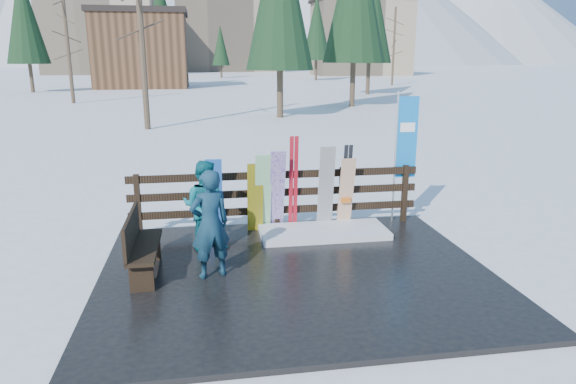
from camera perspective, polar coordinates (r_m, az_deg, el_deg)
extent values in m
plane|color=white|center=(8.08, 0.99, -9.36)|extent=(700.00, 700.00, 0.00)
cube|color=black|center=(8.07, 0.99, -9.10)|extent=(6.00, 5.00, 0.08)
cube|color=black|center=(9.91, -16.32, -1.38)|extent=(0.10, 0.10, 1.15)
cube|color=black|center=(9.82, -8.79, -1.08)|extent=(0.10, 0.10, 1.15)
cube|color=black|center=(9.91, -1.26, -0.76)|extent=(0.10, 0.10, 1.15)
cube|color=black|center=(10.17, 6.01, -0.45)|extent=(0.10, 0.10, 1.15)
cube|color=black|center=(10.58, 12.82, -0.14)|extent=(0.10, 0.10, 1.15)
cube|color=black|center=(9.98, -1.25, -2.01)|extent=(5.60, 0.05, 0.14)
cube|color=black|center=(9.88, -1.26, -0.07)|extent=(5.60, 0.05, 0.14)
cube|color=black|center=(9.80, -1.27, 1.91)|extent=(5.60, 0.05, 0.14)
cube|color=white|center=(9.64, 3.97, -4.45)|extent=(2.36, 1.00, 0.12)
cube|color=black|center=(8.08, -15.62, -5.88)|extent=(0.40, 1.50, 0.06)
cube|color=black|center=(7.61, -15.96, -9.03)|extent=(0.34, 0.06, 0.45)
cube|color=black|center=(8.72, -15.11, -5.89)|extent=(0.34, 0.06, 0.45)
cube|color=black|center=(8.02, -17.03, -4.10)|extent=(0.05, 1.50, 0.50)
cube|color=blue|center=(9.57, -8.20, -0.48)|extent=(0.30, 0.41, 1.47)
cube|color=white|center=(9.62, -2.79, -0.12)|extent=(0.30, 0.40, 1.52)
cube|color=yellow|center=(9.63, -3.66, -0.65)|extent=(0.30, 0.25, 1.35)
cube|color=silver|center=(9.64, -1.22, 0.14)|extent=(0.28, 0.50, 1.59)
cube|color=black|center=(9.81, 4.24, 0.47)|extent=(0.30, 0.25, 1.63)
cube|color=silver|center=(9.94, 6.48, -0.08)|extent=(0.28, 0.32, 1.40)
cube|color=#A91421|center=(9.72, 0.34, 0.98)|extent=(0.07, 0.20, 1.82)
cube|color=#A91421|center=(9.74, 0.86, 1.00)|extent=(0.07, 0.20, 1.82)
cube|color=black|center=(9.97, 6.22, 0.68)|extent=(0.08, 0.25, 1.63)
cube|color=black|center=(9.99, 6.72, 0.70)|extent=(0.08, 0.25, 1.63)
cylinder|color=silver|center=(10.39, 11.82, 3.75)|extent=(0.04, 0.04, 2.60)
cube|color=blue|center=(10.40, 13.07, 5.93)|extent=(0.42, 0.02, 1.60)
imported|color=#174653|center=(7.69, -8.66, -3.55)|extent=(0.70, 0.57, 1.66)
imported|color=#0D626F|center=(8.81, -9.29, -1.52)|extent=(0.92, 0.81, 1.57)
cube|color=tan|center=(119.21, -20.13, 16.54)|extent=(22.00, 14.00, 18.00)
cube|color=gray|center=(137.68, -6.54, 17.76)|extent=(26.00, 16.00, 22.00)
cube|color=tan|center=(107.02, 8.07, 16.49)|extent=(18.00, 12.00, 14.00)
cube|color=black|center=(107.52, 8.22, 20.38)|extent=(18.90, 12.60, 0.60)
cube|color=brown|center=(62.63, -15.94, 14.76)|extent=(10.00, 8.00, 8.00)
cube|color=black|center=(62.82, -16.23, 18.67)|extent=(10.50, 8.40, 0.60)
cylinder|color=#382B1E|center=(25.52, -16.21, 19.52)|extent=(0.28, 0.28, 11.40)
cone|color=black|center=(29.65, -0.92, 18.54)|extent=(3.82, 3.82, 10.60)
cone|color=black|center=(36.85, 7.41, 18.74)|extent=(4.31, 4.31, 11.98)
cylinder|color=#382B1E|center=(42.40, -23.32, 15.08)|extent=(0.28, 0.28, 8.91)
cone|color=black|center=(49.75, 9.08, 17.28)|extent=(4.12, 4.12, 11.45)
cone|color=black|center=(57.77, -27.09, 15.32)|extent=(3.97, 3.97, 11.03)
cylinder|color=#382B1E|center=(66.51, 11.68, 15.52)|extent=(0.28, 0.28, 9.28)
cone|color=black|center=(67.49, -13.85, 16.75)|extent=(4.50, 4.50, 12.50)
cone|color=black|center=(81.18, 3.17, 16.53)|extent=(4.32, 4.32, 11.99)
cone|color=black|center=(92.33, -7.48, 15.08)|extent=(3.02, 3.02, 8.38)
cone|color=white|center=(384.23, 19.99, 18.55)|extent=(180.00, 180.00, 70.00)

